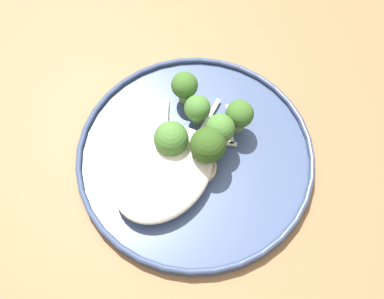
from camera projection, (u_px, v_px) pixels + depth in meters
ground at (192, 280)px, 1.24m from camera, size 6.00×6.00×0.00m
wooden_dining_table at (192, 187)px, 0.65m from camera, size 1.40×1.00×0.74m
dinner_plate at (192, 154)px, 0.57m from camera, size 0.29×0.29×0.02m
noodle_bed at (164, 173)px, 0.54m from camera, size 0.14×0.10×0.03m
seared_scallop_large_seared at (202, 168)px, 0.55m from camera, size 0.04×0.04×0.01m
seared_scallop_half_hidden at (164, 147)px, 0.56m from camera, size 0.03×0.03×0.01m
seared_scallop_left_edge at (146, 154)px, 0.56m from camera, size 0.03×0.03×0.02m
seared_scallop_center_golden at (156, 172)px, 0.55m from camera, size 0.03×0.03×0.01m
seared_scallop_tilted_round at (163, 191)px, 0.53m from camera, size 0.03×0.03×0.02m
seared_scallop_rear_pale at (181, 167)px, 0.55m from camera, size 0.02×0.02×0.01m
seared_scallop_tiny_bay at (139, 199)px, 0.53m from camera, size 0.02×0.02×0.02m
broccoli_floret_small_sprig at (239, 115)px, 0.55m from camera, size 0.03×0.03×0.05m
broccoli_floret_beside_noodles at (185, 86)px, 0.58m from camera, size 0.03×0.03×0.05m
broccoli_floret_tall_stalk at (208, 146)px, 0.53m from camera, size 0.04×0.04×0.06m
broccoli_floret_center_pile at (197, 109)px, 0.57m from camera, size 0.03×0.03×0.04m
broccoli_floret_left_leaning at (220, 130)px, 0.54m from camera, size 0.03×0.03×0.06m
broccoli_floret_right_tilted at (171, 139)px, 0.54m from camera, size 0.04×0.04×0.06m
onion_sliver_long_sliver at (209, 118)px, 0.59m from camera, size 0.06×0.01×0.00m
onion_sliver_short_strip at (220, 143)px, 0.57m from camera, size 0.03×0.04×0.00m
onion_sliver_pale_crescent at (230, 124)px, 0.58m from camera, size 0.05×0.04×0.00m
onion_sliver_curled_piece at (166, 113)px, 0.59m from camera, size 0.03×0.03×0.00m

